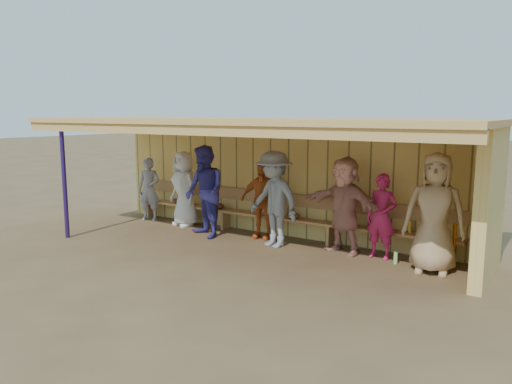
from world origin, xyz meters
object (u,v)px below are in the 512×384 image
player_d (262,200)px  player_g (381,216)px  player_f (344,205)px  player_c (205,192)px  player_a (149,189)px  player_h (434,213)px  player_b (184,189)px  bench (276,212)px  player_e (274,199)px

player_d → player_g: size_ratio=1.04×
player_f → player_c: bearing=-153.9°
player_a → player_h: 6.83m
player_b → player_d: player_b is taller
player_f → bench: 1.81m
player_d → player_c: bearing=-161.8°
player_b → player_h: (5.69, -0.40, 0.12)m
player_c → player_b: bearing=176.9°
player_h → player_e: bearing=171.4°
player_g → player_h: bearing=-13.1°
player_c → player_h: bearing=26.9°
player_d → player_f: (1.87, -0.10, 0.11)m
player_f → player_g: player_f is taller
player_e → bench: (-0.40, 0.74, -0.41)m
player_b → player_e: size_ratio=0.92×
bench → player_b: bearing=-172.4°
player_d → player_a: bearing=169.9°
player_e → player_f: 1.36m
player_b → player_f: bearing=14.5°
player_d → player_f: player_f is taller
player_d → player_e: bearing=-48.4°
player_e → player_h: player_h is taller
player_c → player_d: player_c is taller
player_a → player_g: size_ratio=0.99×
player_g → bench: (-2.42, 0.37, -0.24)m
player_d → bench: (0.15, 0.31, -0.27)m
player_a → player_g: bearing=-21.1°
player_b → player_f: (4.00, -0.10, 0.04)m
player_c → bench: bearing=60.7°
player_h → bench: size_ratio=0.26×
player_c → player_g: bearing=32.7°
player_d → player_g: player_d is taller
player_c → player_h: player_h is taller
player_a → player_b: 1.13m
player_d → player_e: (0.55, -0.43, 0.14)m
player_b → bench: (2.28, 0.31, -0.34)m
player_e → player_b: bearing=-173.7°
player_a → player_d: 3.26m
player_f → player_h: bearing=6.8°
player_d → bench: 0.44m
player_g → player_b: bearing=-175.2°
player_c → player_g: 3.67m
player_b → player_h: player_h is taller
player_b → player_g: 4.71m
player_a → player_f: (5.13, -0.10, 0.14)m
player_b → bench: player_b is taller
player_e → player_g: size_ratio=1.22×
player_e → player_f: size_ratio=1.04×
player_h → bench: bearing=159.1°
player_f → player_g: (0.70, 0.03, -0.14)m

